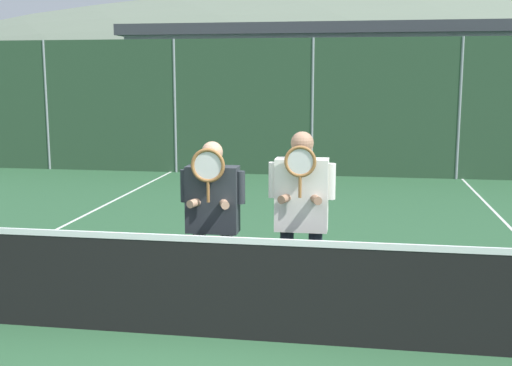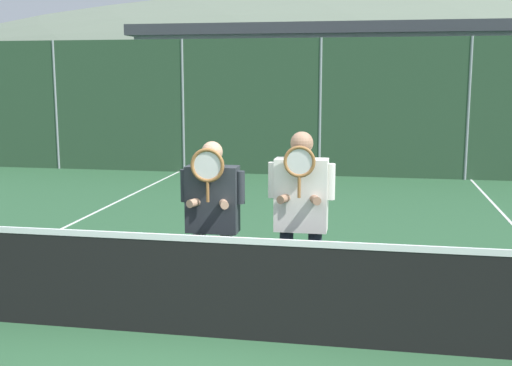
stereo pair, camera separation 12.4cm
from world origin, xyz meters
TOP-DOWN VIEW (x-y plane):
  - ground_plane at (0.00, 0.00)m, footprint 120.00×120.00m
  - hill_distant at (0.00, 58.23)m, footprint 102.36×56.87m
  - clubhouse_building at (1.10, 18.16)m, footprint 16.25×5.50m
  - fence_back at (0.00, 9.58)m, footprint 19.68×0.06m
  - tennis_net at (0.00, 0.00)m, footprint 9.17×0.09m
  - court_line_left_sideline at (-3.41, 3.00)m, footprint 0.05×16.00m
  - player_leftmost at (-0.28, 0.61)m, footprint 0.63×0.34m
  - player_center_left at (0.57, 0.61)m, footprint 0.63×0.34m
  - car_far_left at (-5.02, 12.32)m, footprint 4.73×2.00m
  - car_left_of_center at (0.17, 12.60)m, footprint 4.67×2.02m

SIDE VIEW (x-z plane):
  - ground_plane at x=0.00m, z-range 0.00..0.00m
  - hill_distant at x=0.00m, z-range -9.95..9.95m
  - court_line_left_sideline at x=-3.41m, z-range 0.00..0.01m
  - tennis_net at x=0.00m, z-range -0.03..0.99m
  - car_far_left at x=-5.02m, z-range 0.02..1.80m
  - car_left_of_center at x=0.17m, z-range 0.02..1.81m
  - player_leftmost at x=-0.28m, z-range 0.17..1.85m
  - player_center_left at x=0.57m, z-range 0.17..1.97m
  - fence_back at x=0.00m, z-range 0.00..3.16m
  - clubhouse_building at x=1.10m, z-range 0.02..4.02m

